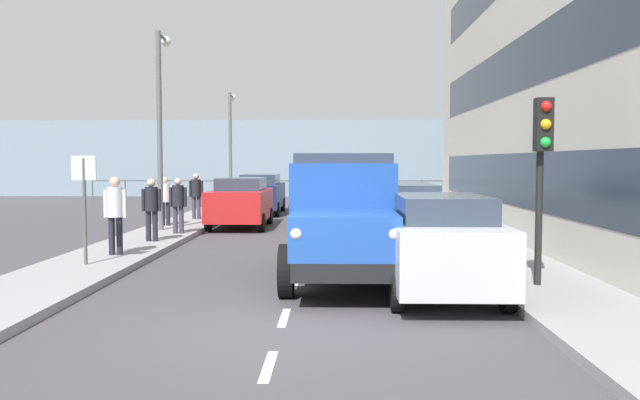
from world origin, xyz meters
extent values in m
plane|color=#423F44|center=(0.00, -10.75, 0.00)|extent=(80.00, 80.00, 0.00)
cube|color=gray|center=(-4.49, -10.75, 0.07)|extent=(2.05, 38.70, 0.15)
cube|color=gray|center=(4.49, -10.75, 0.07)|extent=(2.05, 38.70, 0.15)
cube|color=silver|center=(0.00, 1.73, 0.00)|extent=(0.12, 1.10, 0.01)
cube|color=silver|center=(0.00, -0.48, 0.00)|extent=(0.12, 1.10, 0.01)
cube|color=silver|center=(0.00, -3.10, 0.00)|extent=(0.12, 1.10, 0.01)
cube|color=silver|center=(0.00, -5.71, 0.00)|extent=(0.12, 1.10, 0.01)
cube|color=silver|center=(0.00, -8.49, 0.00)|extent=(0.12, 1.10, 0.01)
cube|color=silver|center=(0.00, -11.39, 0.00)|extent=(0.12, 1.10, 0.01)
cube|color=silver|center=(0.00, -14.16, 0.00)|extent=(0.12, 1.10, 0.01)
cube|color=silver|center=(0.00, -16.92, 0.00)|extent=(0.12, 1.10, 0.01)
cube|color=silver|center=(0.00, -19.54, 0.00)|extent=(0.12, 1.10, 0.01)
cube|color=silver|center=(0.00, -21.84, 0.00)|extent=(0.12, 1.10, 0.01)
cube|color=silver|center=(0.00, -24.50, 0.00)|extent=(0.12, 1.10, 0.01)
cube|color=silver|center=(0.00, -26.91, 0.00)|extent=(0.12, 1.10, 0.01)
cube|color=beige|center=(-8.95, -9.29, 6.00)|extent=(6.87, 20.21, 11.99)
cube|color=#2D3847|center=(-5.55, -9.29, 1.80)|extent=(0.08, 17.18, 1.40)
cube|color=#2D3847|center=(-5.55, -9.29, 4.80)|extent=(0.08, 17.18, 1.40)
cube|color=gray|center=(0.00, -33.10, 2.50)|extent=(80.00, 0.80, 5.00)
cylinder|color=#4C5156|center=(-14.00, -29.50, 0.60)|extent=(0.08, 0.08, 1.20)
cylinder|color=#4C5156|center=(-12.00, -29.50, 0.60)|extent=(0.08, 0.08, 1.20)
cylinder|color=#4C5156|center=(-10.00, -29.50, 0.60)|extent=(0.08, 0.08, 1.20)
cylinder|color=#4C5156|center=(-8.00, -29.50, 0.60)|extent=(0.08, 0.08, 1.20)
cylinder|color=#4C5156|center=(-6.00, -29.50, 0.60)|extent=(0.08, 0.08, 1.20)
cylinder|color=#4C5156|center=(-4.00, -29.50, 0.60)|extent=(0.08, 0.08, 1.20)
cylinder|color=#4C5156|center=(-2.00, -29.50, 0.60)|extent=(0.08, 0.08, 1.20)
cylinder|color=#4C5156|center=(0.00, -29.50, 0.60)|extent=(0.08, 0.08, 1.20)
cylinder|color=#4C5156|center=(2.00, -29.50, 0.60)|extent=(0.08, 0.08, 1.20)
cylinder|color=#4C5156|center=(4.00, -29.50, 0.60)|extent=(0.08, 0.08, 1.20)
cylinder|color=#4C5156|center=(6.00, -29.50, 0.60)|extent=(0.08, 0.08, 1.20)
cylinder|color=#4C5156|center=(8.00, -29.50, 0.60)|extent=(0.08, 0.08, 1.20)
cylinder|color=#4C5156|center=(10.00, -29.50, 0.60)|extent=(0.08, 0.08, 1.20)
cylinder|color=#4C5156|center=(12.00, -29.50, 0.60)|extent=(0.08, 0.08, 1.20)
cylinder|color=#4C5156|center=(14.00, -29.50, 0.60)|extent=(0.08, 0.08, 1.20)
cube|color=#4C5156|center=(0.00, -29.50, 1.12)|extent=(28.00, 0.08, 0.08)
cube|color=black|center=(-0.89, -3.56, 0.60)|extent=(1.64, 5.60, 0.30)
cube|color=#1E479E|center=(-0.89, -1.71, 1.10)|extent=(1.72, 1.90, 0.70)
cube|color=silver|center=(-0.89, -0.81, 1.07)|extent=(1.16, 0.08, 0.56)
sphere|color=white|center=(-1.63, -0.81, 1.20)|extent=(0.20, 0.20, 0.20)
sphere|color=white|center=(-0.16, -0.81, 1.20)|extent=(0.20, 0.20, 0.20)
cube|color=#1E479E|center=(-0.89, -3.22, 1.67)|extent=(1.93, 1.34, 1.15)
cube|color=#2D3847|center=(-0.89, -3.22, 2.15)|extent=(1.78, 1.23, 0.56)
cube|color=#2D2319|center=(-0.89, -4.90, 0.83)|extent=(2.10, 2.80, 0.16)
cube|color=black|center=(-1.90, -4.90, 1.15)|extent=(0.08, 2.80, 0.56)
cube|color=black|center=(0.12, -4.90, 1.15)|extent=(0.08, 2.80, 0.56)
cylinder|color=black|center=(-1.86, -1.88, 0.45)|extent=(0.24, 0.90, 0.90)
cylinder|color=black|center=(0.08, -1.88, 0.45)|extent=(0.24, 0.90, 0.90)
cylinder|color=black|center=(-1.86, -5.10, 0.45)|extent=(0.24, 0.90, 0.90)
cylinder|color=black|center=(0.08, -5.10, 0.45)|extent=(0.24, 0.90, 0.90)
cube|color=#B7BABF|center=(-2.51, -2.12, 0.80)|extent=(1.75, 4.02, 1.00)
cube|color=#2D3847|center=(-2.51, -1.92, 1.51)|extent=(1.43, 2.21, 0.42)
cylinder|color=black|center=(-1.68, -3.37, 0.30)|extent=(0.18, 0.60, 0.60)
cylinder|color=black|center=(-3.34, -3.37, 0.30)|extent=(0.18, 0.60, 0.60)
cylinder|color=black|center=(-1.68, -0.88, 0.30)|extent=(0.18, 0.60, 0.60)
cylinder|color=black|center=(-3.34, -0.88, 0.30)|extent=(0.18, 0.60, 0.60)
cube|color=white|center=(-2.51, -7.61, 0.80)|extent=(1.77, 4.56, 1.00)
cube|color=#2D3847|center=(-2.51, -7.41, 1.51)|extent=(1.45, 2.51, 0.42)
cylinder|color=black|center=(-1.68, -9.02, 0.30)|extent=(0.18, 0.60, 0.60)
cylinder|color=black|center=(-3.35, -9.02, 0.30)|extent=(0.18, 0.60, 0.60)
cylinder|color=black|center=(-1.68, -6.19, 0.30)|extent=(0.18, 0.60, 0.60)
cylinder|color=black|center=(-3.35, -6.19, 0.30)|extent=(0.18, 0.60, 0.60)
cube|color=#B21E1E|center=(2.51, -13.11, 0.80)|extent=(1.85, 4.05, 1.00)
cube|color=#2D3847|center=(2.51, -13.31, 1.51)|extent=(1.52, 2.23, 0.42)
cylinder|color=black|center=(1.63, -11.85, 0.30)|extent=(0.18, 0.60, 0.60)
cylinder|color=black|center=(3.39, -11.85, 0.30)|extent=(0.18, 0.60, 0.60)
cylinder|color=black|center=(1.63, -14.36, 0.30)|extent=(0.18, 0.60, 0.60)
cylinder|color=black|center=(3.39, -14.36, 0.30)|extent=(0.18, 0.60, 0.60)
cube|color=navy|center=(2.51, -18.93, 0.80)|extent=(1.83, 4.58, 1.00)
cube|color=#2D3847|center=(2.51, -19.13, 1.51)|extent=(1.50, 2.52, 0.42)
cylinder|color=black|center=(1.65, -17.51, 0.30)|extent=(0.18, 0.60, 0.60)
cylinder|color=black|center=(3.38, -17.51, 0.30)|extent=(0.18, 0.60, 0.60)
cylinder|color=black|center=(1.65, -20.34, 0.30)|extent=(0.18, 0.60, 0.60)
cylinder|color=black|center=(3.38, -20.34, 0.30)|extent=(0.18, 0.60, 0.60)
cylinder|color=black|center=(4.18, -5.63, 0.58)|extent=(0.14, 0.14, 0.87)
cylinder|color=black|center=(4.36, -5.63, 0.58)|extent=(0.14, 0.14, 0.87)
cylinder|color=silver|center=(4.27, -5.63, 1.36)|extent=(0.34, 0.34, 0.69)
cylinder|color=silver|center=(4.05, -5.63, 1.32)|extent=(0.09, 0.09, 0.63)
cylinder|color=silver|center=(4.49, -5.63, 1.32)|extent=(0.09, 0.09, 0.63)
sphere|color=tan|center=(4.27, -5.63, 1.82)|extent=(0.23, 0.23, 0.23)
cylinder|color=black|center=(4.07, -8.11, 0.56)|extent=(0.14, 0.14, 0.81)
cylinder|color=black|center=(4.25, -8.11, 0.56)|extent=(0.14, 0.14, 0.81)
cylinder|color=black|center=(4.16, -8.11, 1.28)|extent=(0.34, 0.34, 0.64)
cylinder|color=black|center=(3.94, -8.11, 1.25)|extent=(0.09, 0.09, 0.59)
cylinder|color=black|center=(4.38, -8.11, 1.25)|extent=(0.09, 0.09, 0.59)
sphere|color=tan|center=(4.16, -8.11, 1.71)|extent=(0.22, 0.22, 0.22)
cylinder|color=#383342|center=(3.82, -9.99, 0.55)|extent=(0.14, 0.14, 0.80)
cylinder|color=#383342|center=(4.00, -9.99, 0.55)|extent=(0.14, 0.14, 0.80)
cylinder|color=black|center=(3.91, -9.99, 1.26)|extent=(0.34, 0.34, 0.63)
cylinder|color=black|center=(3.69, -9.99, 1.23)|extent=(0.09, 0.09, 0.58)
cylinder|color=black|center=(4.13, -9.99, 1.23)|extent=(0.09, 0.09, 0.58)
sphere|color=tan|center=(3.91, -9.99, 1.69)|extent=(0.22, 0.22, 0.22)
cylinder|color=black|center=(4.82, -12.30, 0.54)|extent=(0.14, 0.14, 0.78)
cylinder|color=black|center=(5.00, -12.30, 0.54)|extent=(0.14, 0.14, 0.78)
cylinder|color=silver|center=(4.91, -12.30, 1.24)|extent=(0.34, 0.34, 0.62)
cylinder|color=silver|center=(4.69, -12.30, 1.21)|extent=(0.09, 0.09, 0.57)
cylinder|color=silver|center=(5.13, -12.30, 1.21)|extent=(0.09, 0.09, 0.57)
sphere|color=tan|center=(4.91, -12.30, 1.66)|extent=(0.21, 0.21, 0.21)
cylinder|color=#383342|center=(4.31, -14.70, 0.56)|extent=(0.14, 0.14, 0.82)
cylinder|color=#383342|center=(4.49, -14.70, 0.56)|extent=(0.14, 0.14, 0.82)
cylinder|color=black|center=(4.40, -14.70, 1.30)|extent=(0.34, 0.34, 0.65)
cylinder|color=black|center=(4.18, -14.70, 1.26)|extent=(0.09, 0.09, 0.60)
cylinder|color=black|center=(4.62, -14.70, 1.26)|extent=(0.09, 0.09, 0.60)
sphere|color=tan|center=(4.40, -14.70, 1.73)|extent=(0.22, 0.22, 0.22)
cylinder|color=black|center=(-4.25, -2.30, 1.75)|extent=(0.12, 0.12, 3.20)
cube|color=black|center=(-4.25, -2.16, 2.90)|extent=(0.28, 0.24, 0.90)
sphere|color=red|center=(-4.25, -2.04, 3.20)|extent=(0.18, 0.18, 0.18)
sphere|color=orange|center=(-4.25, -2.04, 2.90)|extent=(0.18, 0.18, 0.18)
sphere|color=green|center=(-4.25, -2.04, 2.60)|extent=(0.18, 0.18, 0.18)
cylinder|color=#59595B|center=(4.68, -10.91, 3.22)|extent=(0.16, 0.16, 6.13)
cylinder|color=#59595B|center=(4.68, -11.36, 6.18)|extent=(0.10, 0.90, 0.10)
sphere|color=silver|center=(4.68, -11.81, 6.13)|extent=(0.32, 0.32, 0.32)
cylinder|color=#59595B|center=(4.43, -22.66, 2.91)|extent=(0.16, 0.16, 5.52)
cylinder|color=#59595B|center=(4.43, -23.11, 5.57)|extent=(0.10, 0.90, 0.10)
sphere|color=silver|center=(4.43, -23.56, 5.52)|extent=(0.32, 0.32, 0.32)
cylinder|color=#4C4C4C|center=(4.42, -4.26, 1.25)|extent=(0.07, 0.07, 2.20)
cube|color=silver|center=(4.42, -4.26, 2.15)|extent=(0.50, 0.04, 0.50)
camera|label=1|loc=(-0.73, 8.64, 2.28)|focal=35.58mm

